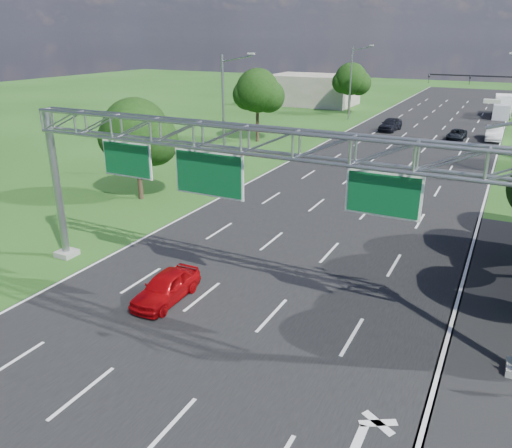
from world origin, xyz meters
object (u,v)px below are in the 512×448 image
Objects in this scene: sign_gantry at (247,154)px; box_truck at (503,107)px; red_coupe at (166,287)px; traffic_signal at (499,89)px.

box_truck is at bearing 83.34° from sign_gantry.
sign_gantry is 2.91× the size of box_truck.
box_truck is at bearing 78.98° from red_coupe.
sign_gantry is 66.37m from box_truck.
traffic_signal reaches higher than box_truck.
red_coupe is 0.49× the size of box_truck.
traffic_signal is at bearing 77.38° from red_coupe.
sign_gantry is at bearing -99.81° from box_truck.
sign_gantry is at bearing -97.68° from traffic_signal.
sign_gantry is at bearing 21.79° from red_coupe.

